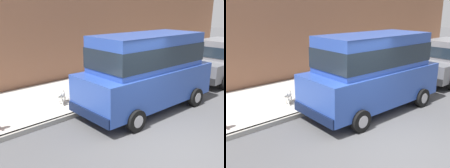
{
  "view_description": "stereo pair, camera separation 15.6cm",
  "coord_description": "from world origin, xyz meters",
  "views": [
    {
      "loc": [
        3.12,
        -4.98,
        3.3
      ],
      "look_at": [
        -2.96,
        0.69,
        0.85
      ],
      "focal_mm": 41.47,
      "sensor_mm": 36.0,
      "label": 1
    },
    {
      "loc": [
        3.23,
        -4.86,
        3.3
      ],
      "look_at": [
        -2.96,
        0.69,
        0.85
      ],
      "focal_mm": 41.47,
      "sensor_mm": 36.0,
      "label": 2
    }
  ],
  "objects": [
    {
      "name": "curb",
      "position": [
        -3.2,
        0.0,
        0.07
      ],
      "size": [
        0.16,
        64.0,
        0.14
      ],
      "primitive_type": "cube",
      "color": "gray",
      "rests_on": "ground"
    },
    {
      "name": "dog_white",
      "position": [
        -4.17,
        -0.54,
        0.43
      ],
      "size": [
        0.56,
        0.58,
        0.49
      ],
      "color": "white",
      "rests_on": "sidewalk"
    },
    {
      "name": "car_grey_sedan",
      "position": [
        -2.13,
        6.94,
        0.98
      ],
      "size": [
        2.09,
        4.63,
        1.92
      ],
      "color": "slate",
      "rests_on": "ground"
    },
    {
      "name": "ground_plane",
      "position": [
        0.0,
        0.0,
        0.0
      ],
      "size": [
        80.0,
        80.0,
        0.0
      ],
      "primitive_type": "plane",
      "color": "#4C4C4F"
    },
    {
      "name": "building_facade",
      "position": [
        -7.1,
        5.08,
        2.05
      ],
      "size": [
        0.5,
        20.0,
        4.1
      ],
      "primitive_type": "cube",
      "color": "#8C5B42",
      "rests_on": "ground"
    },
    {
      "name": "car_blue_van",
      "position": [
        -2.12,
        1.48,
        1.39
      ],
      "size": [
        2.25,
        4.96,
        2.52
      ],
      "color": "#28479E",
      "rests_on": "ground"
    },
    {
      "name": "sidewalk",
      "position": [
        -5.0,
        0.0,
        0.07
      ],
      "size": [
        3.6,
        64.0,
        0.14
      ],
      "primitive_type": "cube",
      "color": "#B7B5AD",
      "rests_on": "ground"
    }
  ]
}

